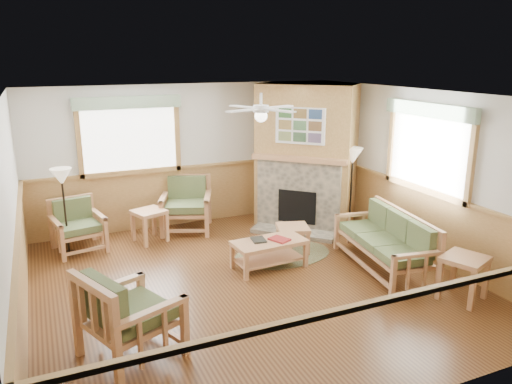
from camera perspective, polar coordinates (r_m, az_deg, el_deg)
name	(u,v)px	position (r m, az deg, el deg)	size (l,w,h in m)	color
floor	(250,283)	(7.41, -0.65, -10.31)	(6.00, 6.00, 0.01)	#553217
ceiling	(250,95)	(6.70, -0.72, 11.02)	(6.00, 6.00, 0.01)	white
wall_back	(189,155)	(9.69, -7.70, 4.20)	(6.00, 0.02, 2.70)	silver
wall_front	(387,279)	(4.50, 14.75, -9.61)	(6.00, 0.02, 2.70)	silver
wall_left	(12,222)	(6.43, -26.12, -3.06)	(0.02, 6.00, 2.70)	silver
wall_right	(419,173)	(8.53, 18.18, 2.03)	(0.02, 6.00, 2.70)	silver
wainscot	(250,247)	(7.19, -0.67, -6.32)	(6.00, 6.00, 1.10)	#A87D44
fireplace	(306,156)	(9.61, 5.77, 4.17)	(2.20, 2.20, 2.70)	#A87D44
window_back	(127,95)	(9.25, -14.56, 10.71)	(1.90, 0.16, 1.50)	white
window_right	(433,101)	(8.18, 19.60, 9.76)	(0.16, 1.90, 1.50)	white
ceiling_fan	(261,96)	(7.10, 0.58, 10.95)	(1.24, 1.24, 0.36)	white
sofa	(384,241)	(7.96, 14.37, -5.48)	(0.79, 1.92, 0.88)	tan
armchair_back_left	(78,226)	(8.92, -19.68, -3.68)	(0.77, 0.77, 0.87)	tan
armchair_back_right	(186,205)	(9.42, -8.00, -1.49)	(0.89, 0.89, 1.00)	tan
armchair_left	(130,313)	(5.73, -14.19, -13.26)	(0.91, 0.91, 1.02)	tan
coffee_table	(269,254)	(7.80, 1.51, -7.11)	(1.12, 0.56, 0.45)	tan
end_table_chairs	(150,226)	(9.05, -12.05, -3.80)	(0.52, 0.50, 0.58)	tan
end_table_sofa	(463,278)	(7.37, 22.57, -9.06)	(0.55, 0.53, 0.61)	tan
footstool	(293,239)	(8.45, 4.21, -5.34)	(0.51, 0.51, 0.44)	tan
braided_rug	(283,254)	(8.38, 3.05, -7.12)	(1.66, 1.66, 0.01)	brown
floor_lamp_left	(65,212)	(8.73, -20.98, -2.13)	(0.34, 0.34, 1.47)	black
floor_lamp_right	(351,190)	(9.33, 10.80, 0.17)	(0.37, 0.37, 1.61)	black
book_red	(279,238)	(7.73, 2.70, -5.33)	(0.22, 0.30, 0.03)	maroon
book_dark	(259,239)	(7.71, 0.29, -5.40)	(0.20, 0.27, 0.03)	black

